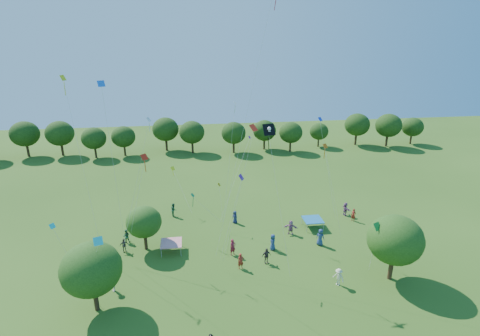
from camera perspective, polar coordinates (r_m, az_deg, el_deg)
name	(u,v)px	position (r m, az deg, el deg)	size (l,w,h in m)	color
near_tree_west	(91,269)	(33.29, -21.72, -14.14)	(4.87, 4.87, 6.14)	#422B19
near_tree_north	(144,222)	(40.78, -14.44, -7.97)	(3.70, 3.70, 4.91)	#422B19
near_tree_east	(395,240)	(37.31, 22.58, -10.07)	(5.01, 5.01, 6.41)	#422B19
treeline	(202,132)	(73.31, -5.78, 5.55)	(88.01, 8.77, 6.77)	#422B19
tent_red_stripe	(171,243)	(40.79, -10.45, -11.18)	(2.20, 2.20, 1.10)	red
tent_blue	(313,220)	(45.61, 11.02, -7.73)	(2.20, 2.20, 1.10)	#176197
crowd_person_0	(273,242)	(40.70, 5.01, -11.19)	(0.89, 0.48, 1.81)	navy
crowd_person_1	(233,247)	(39.69, -1.11, -11.97)	(0.68, 0.44, 1.81)	maroon
crowd_person_2	(174,210)	(48.31, -10.07, -6.27)	(0.86, 0.46, 1.73)	#245535
crowd_person_3	(338,277)	(36.64, 14.77, -15.77)	(1.12, 0.50, 1.71)	beige
crowd_person_4	(124,245)	(42.05, -17.26, -11.20)	(0.91, 0.41, 1.54)	#443C37
crowd_person_5	(291,227)	(43.87, 7.73, -8.96)	(1.59, 0.57, 1.70)	#925581
crowd_person_6	(320,237)	(42.26, 12.13, -10.27)	(0.94, 0.51, 1.90)	navy
crowd_person_7	(241,261)	(37.66, 0.11, -14.03)	(0.61, 0.39, 1.65)	maroon
crowd_person_8	(126,236)	(43.73, -16.93, -9.89)	(0.78, 0.42, 1.58)	#275B39
crowd_person_9	(113,284)	(36.65, -18.84, -16.33)	(1.04, 0.47, 1.59)	#AEA98B
crowd_person_10	(266,256)	(38.51, 4.03, -13.22)	(0.99, 0.45, 1.68)	#3F3532
crowd_person_11	(345,209)	(49.58, 15.77, -6.03)	(1.64, 0.58, 1.75)	#884F7F
crowd_person_12	(235,217)	(45.94, -0.78, -7.48)	(0.77, 0.42, 1.57)	navy
crowd_person_13	(353,215)	(48.45, 16.90, -6.86)	(0.60, 0.38, 1.60)	maroon
pirate_kite	(270,133)	(33.29, 4.54, 5.31)	(1.96, 4.67, 12.96)	black
red_high_kite	(266,25)	(37.54, 4.04, 20.87)	(7.10, 6.63, 26.47)	red
small_kite_0	(246,162)	(28.45, 0.89, 0.88)	(2.27, 5.42, 14.37)	red
small_kite_1	(328,163)	(39.30, 13.25, 0.69)	(2.48, 1.24, 10.03)	#D5560B
small_kite_2	(72,117)	(39.00, -24.29, 7.12)	(2.13, 2.80, 16.92)	yellow
small_kite_3	(196,200)	(41.16, -6.67, -4.88)	(3.39, 1.52, 4.28)	#17813E
small_kite_4	(108,127)	(34.57, -19.53, 5.96)	(0.67, 1.26, 16.82)	blue
small_kite_5	(242,160)	(46.17, 0.24, 1.18)	(4.61, 6.60, 8.40)	#921892
small_kite_6	(143,150)	(37.49, -14.57, 2.62)	(3.59, 2.78, 12.94)	silver
small_kite_7	(57,236)	(35.37, -26.07, -9.24)	(2.29, 1.22, 5.55)	#0EC4D2
small_kite_8	(142,170)	(37.47, -14.65, -0.25)	(2.67, 2.09, 9.55)	red
small_kite_9	(220,190)	(43.67, -3.12, -3.36)	(0.44, 1.90, 4.13)	orange
small_kite_10	(175,174)	(48.05, -9.87, -0.95)	(2.52, 4.54, 4.62)	yellow
small_kite_11	(377,229)	(35.63, 20.13, -8.74)	(0.84, 0.70, 4.75)	#157829
small_kite_12	(323,141)	(43.73, 12.59, 4.09)	(2.27, 2.43, 11.66)	blue
small_kite_13	(238,189)	(34.55, -0.26, -3.26)	(2.40, 0.99, 8.34)	#5B1686
small_kite_14	(232,134)	(42.25, -1.22, 5.15)	(1.93, 2.81, 13.45)	silver
small_kite_15	(97,246)	(30.98, -20.97, -11.06)	(2.61, 3.27, 6.08)	#0CAFB9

